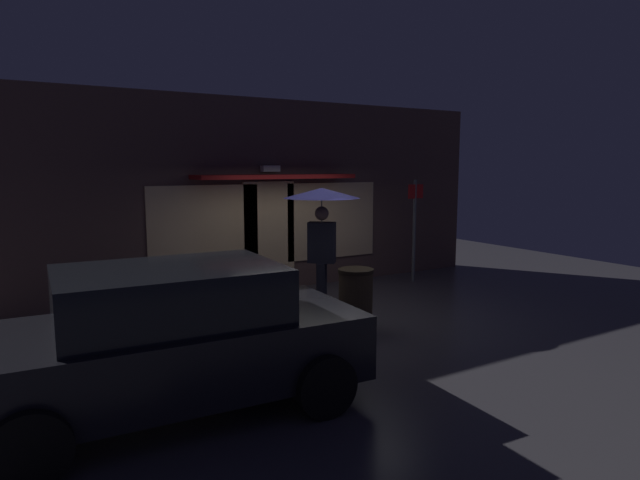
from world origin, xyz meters
name	(u,v)px	position (x,y,z in m)	size (l,w,h in m)	color
ground_plane	(327,316)	(0.00, 0.00, 0.00)	(18.00, 18.00, 0.00)	#423F44
building_facade	(266,197)	(0.00, 2.34, 1.89)	(10.35, 1.00, 3.81)	brown
person_with_umbrella	(322,212)	(0.07, 0.27, 1.73)	(1.29, 1.29, 2.14)	black
parked_car	(172,339)	(-3.22, -2.22, 0.76)	(3.93, 2.09, 1.50)	black
street_sign_post	(414,224)	(3.08, 1.38, 1.26)	(0.40, 0.07, 2.21)	#595B60
sidewalk_bollard	(234,296)	(-1.21, 1.12, 0.26)	(0.22, 0.22, 0.51)	#B2A899
trash_bin	(356,301)	(-0.12, -1.02, 0.49)	(0.53, 0.53, 0.98)	#473823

